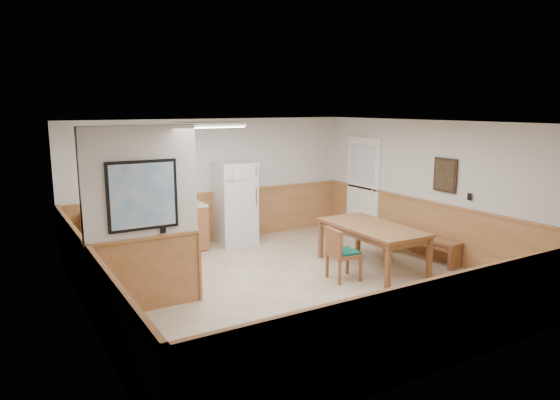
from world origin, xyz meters
TOP-DOWN VIEW (x-y plane):
  - ground at (0.00, 0.00)m, footprint 6.00×6.00m
  - ceiling at (0.00, 0.00)m, footprint 6.00×6.00m
  - back_wall at (0.00, 3.00)m, footprint 6.00×0.02m
  - right_wall at (3.00, 0.00)m, footprint 0.02×6.00m
  - left_wall at (-3.00, 0.00)m, footprint 0.02×6.00m
  - wainscot_back at (0.00, 2.98)m, footprint 6.00×0.04m
  - wainscot_right at (2.98, 0.00)m, footprint 0.04×6.00m
  - wainscot_left at (-2.98, 0.00)m, footprint 0.04×6.00m
  - partition_wall at (-2.25, 0.19)m, footprint 1.50×0.20m
  - kitchen_counter at (-1.21, 2.68)m, footprint 2.20×0.61m
  - exterior_door at (2.96, 1.90)m, footprint 0.07×1.02m
  - kitchen_window at (-2.10, 2.98)m, footprint 0.80×0.04m
  - wall_painting at (2.97, -0.30)m, footprint 0.04×0.50m
  - fluorescent_fixture at (-0.80, 1.30)m, footprint 1.20×0.30m
  - refrigerator at (0.28, 2.63)m, footprint 0.76×0.74m
  - dining_table at (1.58, -0.02)m, footprint 1.03×1.98m
  - dining_bench at (2.66, -0.10)m, footprint 0.52×1.53m
  - dining_chair at (0.72, -0.22)m, footprint 0.66×0.49m
  - fire_extinguisher at (-0.69, 2.72)m, footprint 0.16×0.16m
  - soap_bottle at (-2.16, 2.68)m, footprint 0.09×0.09m

SIDE VIEW (x-z plane):
  - ground at x=0.00m, z-range 0.00..0.00m
  - dining_bench at x=2.66m, z-range 0.12..0.57m
  - kitchen_counter at x=-1.21m, z-range -0.04..0.96m
  - dining_chair at x=0.72m, z-range 0.07..0.92m
  - wainscot_back at x=0.00m, z-range 0.00..1.00m
  - wainscot_right at x=2.98m, z-range 0.00..1.00m
  - wainscot_left at x=-2.98m, z-range 0.00..1.00m
  - dining_table at x=1.58m, z-range 0.29..1.04m
  - refrigerator at x=0.28m, z-range 0.00..1.65m
  - soap_bottle at x=-2.16m, z-range 0.90..1.11m
  - exterior_door at x=2.96m, z-range -0.02..2.13m
  - fire_extinguisher at x=-0.69m, z-range 0.87..1.35m
  - partition_wall at x=-2.25m, z-range -0.02..2.48m
  - back_wall at x=0.00m, z-range 0.00..2.50m
  - right_wall at x=3.00m, z-range 0.00..2.50m
  - left_wall at x=-3.00m, z-range 0.00..2.50m
  - kitchen_window at x=-2.10m, z-range 1.05..2.05m
  - wall_painting at x=2.97m, z-range 1.25..1.85m
  - fluorescent_fixture at x=-0.80m, z-range 2.40..2.49m
  - ceiling at x=0.00m, z-range 2.49..2.51m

